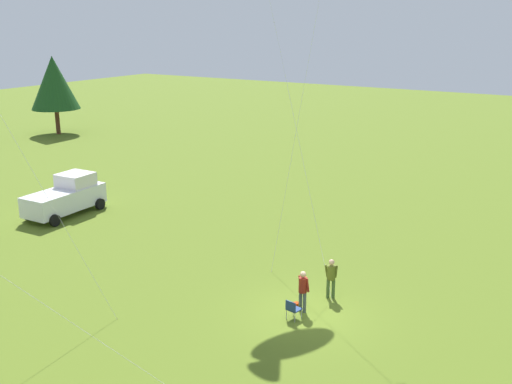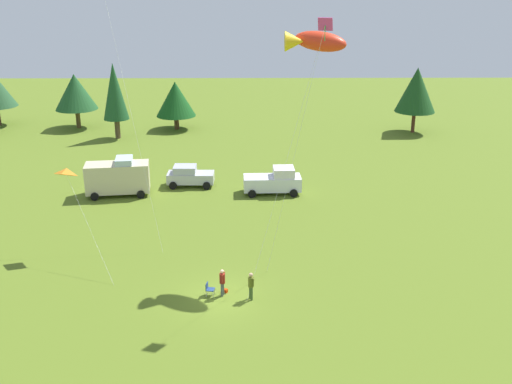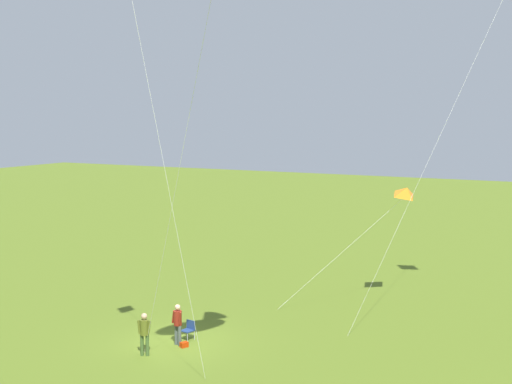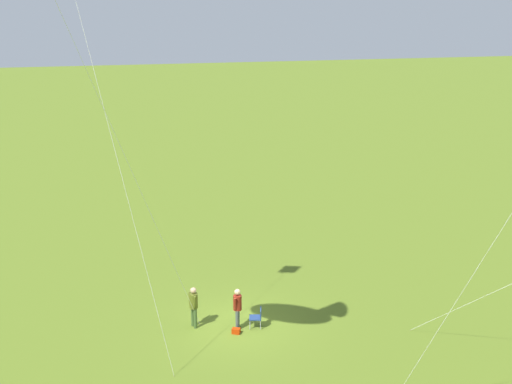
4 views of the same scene
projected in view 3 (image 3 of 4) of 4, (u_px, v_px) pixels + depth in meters
The scene contains 6 objects.
ground_plane at pixel (175, 344), 30.00m from camera, with size 160.00×160.00×0.00m, color #556C1E.
person_kite_flyer at pixel (144, 331), 28.40m from camera, with size 0.44×0.55×1.74m.
folding_chair at pixel (189, 329), 30.47m from camera, with size 0.56×0.56×0.82m.
person_spectator at pixel (178, 321), 29.70m from camera, with size 0.42×0.59×1.74m.
backpack_on_grass at pixel (184, 345), 29.52m from camera, with size 0.32×0.22×0.22m, color #B42D06.
kite_delta_orange at pixel (407, 192), 35.49m from camera, with size 4.60×5.92×6.10m.
Camera 3 is at (24.17, 16.55, 9.72)m, focal length 50.00 mm.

